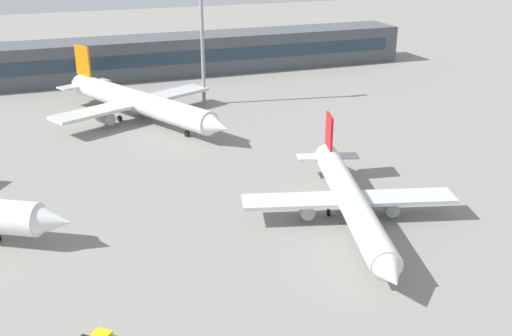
% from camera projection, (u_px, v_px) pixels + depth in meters
% --- Properties ---
extents(ground_plane, '(400.00, 400.00, 0.00)m').
position_uv_depth(ground_plane, '(233.00, 192.00, 81.77)').
color(ground_plane, gray).
extents(terminal_building, '(133.59, 12.13, 9.00)m').
position_uv_depth(terminal_building, '(136.00, 58.00, 142.93)').
color(terminal_building, '#4C5156').
rests_on(terminal_building, ground_plane).
extents(airplane_near, '(25.82, 36.32, 9.15)m').
position_uv_depth(airplane_near, '(351.00, 201.00, 72.41)').
color(airplane_near, silver).
rests_on(airplane_near, ground_plane).
extents(airplane_far, '(31.07, 43.00, 11.43)m').
position_uv_depth(airplane_far, '(139.00, 102.00, 110.53)').
color(airplane_far, silver).
rests_on(airplane_far, ground_plane).
extents(floodlight_tower_west, '(3.20, 0.80, 28.97)m').
position_uv_depth(floodlight_tower_west, '(202.00, 20.00, 116.32)').
color(floodlight_tower_west, gray).
rests_on(floodlight_tower_west, ground_plane).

